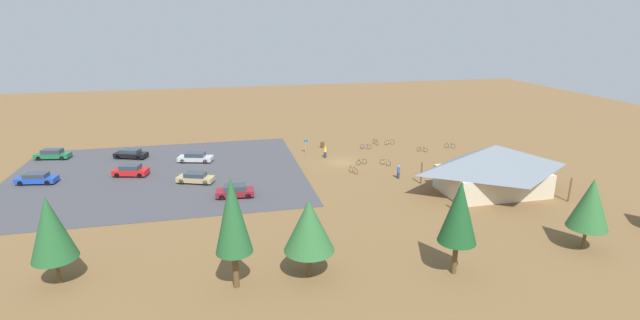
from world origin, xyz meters
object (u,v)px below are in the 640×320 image
pine_far_east (591,203)px  bicycle_teal_trailside (450,146)px  bicycle_green_yard_front (362,162)px  bicycle_orange_by_bin (353,170)px  bike_pavilion (494,166)px  trash_bin (322,145)px  lot_sign (306,144)px  car_red_end_stall (131,170)px  car_silver_aisle_side (195,157)px  bicycle_blue_lone_west (366,147)px  bicycle_red_yard_center (422,149)px  pine_midwest (232,216)px  bicycle_purple_yard_left (376,142)px  pine_east (50,228)px  car_black_inner_stall (131,154)px  pine_mideast (309,226)px  car_maroon_far_end (235,191)px  car_green_front_row (53,154)px  car_blue_second_row (37,178)px  pine_far_west (459,212)px  bicycle_yellow_near_sign (390,142)px  bicycle_white_near_porch (385,163)px  visitor_crossing_yard (398,172)px  car_tan_near_entry (195,178)px

pine_far_east → bicycle_teal_trailside: (-4.63, -32.71, -3.86)m
bicycle_green_yard_front → bicycle_orange_by_bin: bearing=56.6°
bike_pavilion → trash_bin: size_ratio=15.20×
lot_sign → car_red_end_stall: lot_sign is taller
bike_pavilion → car_red_end_stall: 44.22m
car_silver_aisle_side → bicycle_blue_lone_west: bearing=-177.0°
bicycle_red_yard_center → bicycle_orange_by_bin: bearing=29.7°
pine_midwest → bicycle_purple_yard_left: (-23.84, -36.60, -5.36)m
pine_east → car_black_inner_stall: (-0.13, -33.61, -3.85)m
pine_mideast → car_red_end_stall: size_ratio=1.39×
lot_sign → car_black_inner_stall: bearing=-6.7°
pine_far_east → car_maroon_far_end: size_ratio=1.49×
car_maroon_far_end → car_green_front_row: (24.57, -20.77, 0.01)m
bicycle_blue_lone_west → car_red_end_stall: 33.70m
car_blue_second_row → pine_far_west: bearing=142.4°
lot_sign → bicycle_blue_lone_west: bearing=-177.9°
car_green_front_row → car_red_end_stall: size_ratio=1.08×
pine_far_east → car_maroon_far_end: (28.87, -19.13, -3.49)m
bicycle_yellow_near_sign → bicycle_white_near_porch: 11.01m
bike_pavilion → visitor_crossing_yard: bearing=-38.8°
pine_midwest → pine_far_west: size_ratio=1.13×
car_silver_aisle_side → visitor_crossing_yard: 28.05m
trash_bin → car_black_inner_stall: car_black_inner_stall is taller
pine_midwest → bicycle_white_near_porch: size_ratio=6.49×
car_tan_near_entry → car_black_inner_stall: (9.30, -12.86, 0.02)m
car_blue_second_row → visitor_crossing_yard: bearing=169.7°
car_tan_near_entry → car_green_front_row: car_green_front_row is taller
bike_pavilion → bicycle_white_near_porch: 15.21m
pine_far_west → car_green_front_row: pine_far_west is taller
bicycle_blue_lone_west → car_green_front_row: size_ratio=0.34×
car_black_inner_stall → lot_sign: bearing=173.3°
bike_pavilion → bicycle_teal_trailside: 19.36m
pine_far_east → bicycle_teal_trailside: size_ratio=4.50×
pine_far_east → pine_east: pine_east is taller
car_silver_aisle_side → car_green_front_row: bearing=-17.0°
visitor_crossing_yard → bicycle_blue_lone_west: bearing=-91.6°
car_black_inner_stall → car_blue_second_row: (9.43, 8.83, -0.00)m
pine_far_west → car_blue_second_row: 49.55m
bike_pavilion → car_tan_near_entry: bearing=-17.9°
car_red_end_stall → visitor_crossing_yard: size_ratio=2.62×
bicycle_purple_yard_left → car_maroon_far_end: 29.24m
car_blue_second_row → bicycle_green_yard_front: bearing=178.1°
bike_pavilion → bicycle_teal_trailside: size_ratio=9.51×
bicycle_purple_yard_left → car_silver_aisle_side: size_ratio=0.35×
bike_pavilion → pine_far_west: pine_far_west is taller
bicycle_yellow_near_sign → bicycle_teal_trailside: 9.26m
car_silver_aisle_side → car_red_end_stall: (7.85, 4.37, 0.05)m
car_green_front_row → car_blue_second_row: (-1.38, 10.98, -0.04)m
pine_mideast → car_green_front_row: (29.32, -38.95, -3.50)m
pine_far_west → car_blue_second_row: size_ratio=1.60×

